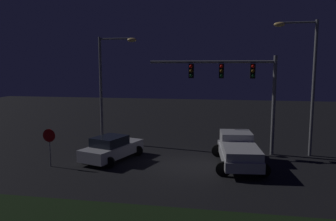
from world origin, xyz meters
The scene contains 7 objects.
ground_plane centered at (0.00, 0.00, 0.00)m, with size 80.00×80.00×0.00m, color black.
pickup_truck centered at (3.35, 0.63, 1.00)m, with size 3.24×5.57×1.80m.
car_sedan centered at (-4.37, 0.41, 0.74)m, with size 3.31×4.74×1.51m.
traffic_signal_gantry centered at (3.20, 3.44, 4.90)m, with size 8.32×0.56×6.50m.
street_lamp_left centered at (-6.14, 4.87, 5.06)m, with size 2.92×0.44×7.97m.
street_lamp_right centered at (7.54, 3.61, 5.43)m, with size 2.70×0.44×8.69m.
stop_sign centered at (-7.41, -1.60, 1.56)m, with size 0.76×0.08×2.23m.
Camera 1 is at (2.63, -18.70, 5.77)m, focal length 35.21 mm.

